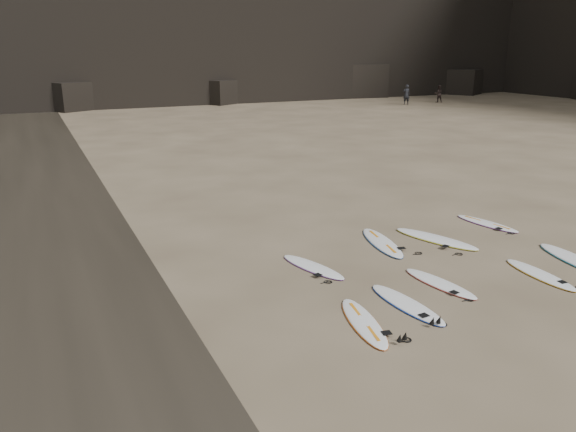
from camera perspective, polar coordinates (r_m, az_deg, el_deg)
name	(u,v)px	position (r m, az deg, el deg)	size (l,w,h in m)	color
ground	(476,281)	(14.69, 18.60, -6.26)	(240.00, 240.00, 0.00)	#897559
surfboard_0	(364,322)	(12.00, 7.70, -10.63)	(0.55, 2.31, 0.08)	white
surfboard_1	(407,304)	(12.94, 11.96, -8.72)	(0.57, 2.38, 0.09)	white
surfboard_2	(440,283)	(14.19, 15.18, -6.60)	(0.53, 2.21, 0.08)	white
surfboard_3	(540,274)	(15.57, 24.22, -5.41)	(0.54, 2.25, 0.08)	white
surfboard_4	(576,260)	(16.96, 27.25, -4.01)	(0.66, 2.75, 0.10)	white
surfboard_5	(313,267)	(14.70, 2.53, -5.16)	(0.54, 2.23, 0.08)	white
surfboard_6	(382,242)	(16.66, 9.54, -2.65)	(0.64, 2.66, 0.10)	white
surfboard_7	(436,239)	(17.31, 14.78, -2.23)	(0.66, 2.76, 0.10)	white
surfboard_8	(487,223)	(19.30, 19.56, -0.70)	(0.55, 2.29, 0.08)	white
person_a	(406,95)	(57.49, 11.93, 11.98)	(0.70, 0.46, 1.92)	black
person_b	(438,94)	(60.45, 15.04, 11.90)	(0.84, 0.65, 1.72)	black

